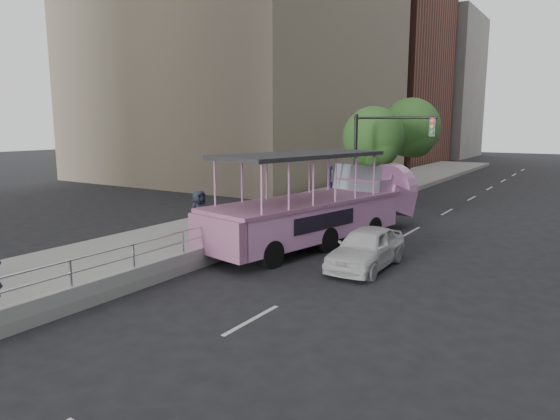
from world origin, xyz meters
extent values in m
plane|color=black|center=(0.00, 0.00, 0.00)|extent=(160.00, 160.00, 0.00)
cube|color=gray|center=(-5.75, 10.00, 0.15)|extent=(5.50, 80.00, 0.30)
cube|color=#959591|center=(-3.12, 2.00, 0.48)|extent=(0.24, 30.00, 0.36)
cylinder|color=silver|center=(-3.12, -4.00, 1.01)|extent=(0.07, 0.07, 0.70)
cylinder|color=silver|center=(-3.12, -2.00, 1.01)|extent=(0.07, 0.07, 0.70)
cylinder|color=silver|center=(-3.12, 0.00, 1.01)|extent=(0.07, 0.07, 0.70)
cylinder|color=silver|center=(-3.12, 2.00, 1.01)|extent=(0.07, 0.07, 0.70)
cylinder|color=silver|center=(-3.12, 4.00, 1.01)|extent=(0.07, 0.07, 0.70)
cylinder|color=silver|center=(-3.12, 6.00, 1.01)|extent=(0.07, 0.07, 0.70)
cylinder|color=silver|center=(-3.12, 8.00, 1.01)|extent=(0.07, 0.07, 0.70)
cylinder|color=silver|center=(-3.12, 10.00, 1.01)|extent=(0.07, 0.07, 0.70)
cylinder|color=silver|center=(-3.12, 12.00, 1.01)|extent=(0.07, 0.07, 0.70)
cylinder|color=silver|center=(-3.12, 2.00, 1.01)|extent=(0.06, 22.00, 0.06)
cylinder|color=silver|center=(-3.12, 2.00, 1.34)|extent=(0.06, 22.00, 0.06)
cylinder|color=black|center=(-3.36, 2.42, 0.47)|extent=(0.55, 1.00, 0.94)
cylinder|color=black|center=(-1.10, 1.96, 0.47)|extent=(0.55, 1.00, 0.94)
cylinder|color=black|center=(-2.77, 5.29, 0.47)|extent=(0.55, 1.00, 0.94)
cylinder|color=black|center=(-0.51, 4.83, 0.47)|extent=(0.55, 1.00, 0.94)
cylinder|color=black|center=(-2.18, 8.16, 0.47)|extent=(0.55, 1.00, 0.94)
cylinder|color=black|center=(0.07, 7.70, 0.47)|extent=(0.55, 1.00, 0.94)
cube|color=#C37CB3|center=(-1.60, 5.27, 1.07)|extent=(4.28, 8.93, 1.31)
cube|color=#C37CB3|center=(-0.59, 10.19, 1.33)|extent=(2.96, 2.69, 1.63)
cylinder|color=#C37CB3|center=(-0.41, 11.06, 1.65)|extent=(2.56, 1.21, 2.46)
cube|color=#915479|center=(-2.49, 0.91, 1.07)|extent=(2.64, 0.88, 1.31)
cube|color=#915479|center=(-1.60, 5.27, 1.79)|extent=(4.47, 9.26, 0.13)
cube|color=#252528|center=(-1.68, 4.86, 3.55)|extent=(4.10, 7.32, 0.15)
cube|color=#9DADBA|center=(-0.96, 8.39, 2.43)|extent=(2.40, 0.69, 1.10)
cube|color=#C37CB3|center=(-0.87, 8.85, 2.11)|extent=(2.46, 1.49, 0.52)
imported|color=beige|center=(1.53, 3.70, 0.68)|extent=(1.70, 4.01, 1.36)
imported|color=#252836|center=(-5.20, 3.10, 1.24)|extent=(0.71, 0.99, 1.88)
cylinder|color=black|center=(-2.75, 9.51, 1.26)|extent=(0.08, 0.08, 2.51)
cube|color=navy|center=(-2.75, 9.51, 2.31)|extent=(0.20, 0.60, 0.91)
cube|color=beige|center=(-2.72, 9.51, 2.31)|extent=(0.13, 0.39, 0.55)
cylinder|color=black|center=(-2.90, 12.50, 2.60)|extent=(0.18, 0.18, 5.20)
cylinder|color=black|center=(-0.90, 12.50, 5.00)|extent=(4.20, 0.12, 0.12)
cube|color=black|center=(1.00, 12.50, 4.55)|extent=(0.28, 0.22, 0.85)
sphere|color=red|center=(1.00, 12.37, 4.85)|extent=(0.16, 0.16, 0.16)
cylinder|color=#39251A|center=(-3.40, 16.00, 1.54)|extent=(0.22, 0.22, 3.08)
sphere|color=#336127|center=(-3.40, 16.00, 3.96)|extent=(3.52, 3.52, 3.52)
sphere|color=#336127|center=(-3.00, 15.70, 3.41)|extent=(2.42, 2.42, 2.42)
cylinder|color=#39251A|center=(-3.20, 22.00, 1.74)|extent=(0.22, 0.22, 3.47)
sphere|color=#336127|center=(-3.20, 22.00, 4.46)|extent=(3.97, 3.97, 3.97)
sphere|color=#336127|center=(-2.80, 21.70, 3.84)|extent=(2.73, 2.73, 2.73)
cube|color=brown|center=(-18.00, 48.00, 13.00)|extent=(18.00, 16.00, 26.00)
cube|color=gray|center=(-16.00, 64.00, 10.00)|extent=(16.00, 14.00, 20.00)
camera|label=1|loc=(7.77, -11.26, 4.68)|focal=32.00mm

